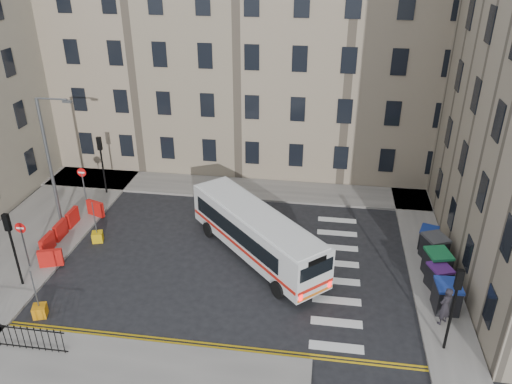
% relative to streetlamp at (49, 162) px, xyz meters
% --- Properties ---
extents(ground, '(120.00, 120.00, 0.00)m').
position_rel_streetlamp_xyz_m(ground, '(13.00, -2.00, -4.34)').
color(ground, black).
rests_on(ground, ground).
extents(pavement_north, '(36.00, 3.20, 0.15)m').
position_rel_streetlamp_xyz_m(pavement_north, '(7.00, 6.60, -4.26)').
color(pavement_north, slate).
rests_on(pavement_north, ground).
extents(pavement_east, '(2.40, 26.00, 0.15)m').
position_rel_streetlamp_xyz_m(pavement_east, '(22.00, 2.00, -4.26)').
color(pavement_east, slate).
rests_on(pavement_east, ground).
extents(pavement_west, '(6.00, 22.00, 0.15)m').
position_rel_streetlamp_xyz_m(pavement_west, '(-1.00, -1.00, -4.26)').
color(pavement_west, slate).
rests_on(pavement_west, ground).
extents(terrace_north, '(38.30, 10.80, 17.20)m').
position_rel_streetlamp_xyz_m(terrace_north, '(6.00, 13.50, 4.28)').
color(terrace_north, gray).
rests_on(terrace_north, ground).
extents(traffic_light_east, '(0.28, 0.22, 4.10)m').
position_rel_streetlamp_xyz_m(traffic_light_east, '(21.60, -7.50, -1.47)').
color(traffic_light_east, black).
rests_on(traffic_light_east, pavement_east).
extents(traffic_light_nw, '(0.28, 0.22, 4.10)m').
position_rel_streetlamp_xyz_m(traffic_light_nw, '(1.00, 4.50, -1.47)').
color(traffic_light_nw, black).
rests_on(traffic_light_nw, pavement_west).
extents(traffic_light_sw, '(0.28, 0.22, 4.10)m').
position_rel_streetlamp_xyz_m(traffic_light_sw, '(1.00, -6.00, -1.47)').
color(traffic_light_sw, black).
rests_on(traffic_light_sw, pavement_west).
extents(streetlamp, '(0.50, 0.22, 8.14)m').
position_rel_streetlamp_xyz_m(streetlamp, '(0.00, 0.00, 0.00)').
color(streetlamp, '#595B5E').
rests_on(streetlamp, pavement_west).
extents(no_entry_north, '(0.60, 0.08, 3.00)m').
position_rel_streetlamp_xyz_m(no_entry_north, '(0.50, 2.50, -2.26)').
color(no_entry_north, '#595B5E').
rests_on(no_entry_north, pavement_west).
extents(no_entry_south, '(0.60, 0.08, 3.00)m').
position_rel_streetlamp_xyz_m(no_entry_south, '(0.50, -4.50, -2.26)').
color(no_entry_south, '#595B5E').
rests_on(no_entry_south, pavement_west).
extents(roadworks_barriers, '(1.66, 6.26, 1.00)m').
position_rel_streetlamp_xyz_m(roadworks_barriers, '(1.16, -1.50, -3.69)').
color(roadworks_barriers, red).
rests_on(roadworks_barriers, pavement_west).
extents(bus, '(8.53, 8.92, 2.74)m').
position_rel_streetlamp_xyz_m(bus, '(12.48, -1.55, -2.75)').
color(bus, silver).
rests_on(bus, ground).
extents(wheelie_bin_a, '(1.20, 1.37, 1.46)m').
position_rel_streetlamp_xyz_m(wheelie_bin_a, '(22.09, -4.84, -3.45)').
color(wheelie_bin_a, black).
rests_on(wheelie_bin_a, pavement_east).
extents(wheelie_bin_b, '(1.34, 1.42, 1.26)m').
position_rel_streetlamp_xyz_m(wheelie_bin_b, '(22.03, -3.18, -3.55)').
color(wheelie_bin_b, black).
rests_on(wheelie_bin_b, pavement_east).
extents(wheelie_bin_c, '(1.44, 1.56, 1.46)m').
position_rel_streetlamp_xyz_m(wheelie_bin_c, '(22.09, -2.16, -3.45)').
color(wheelie_bin_c, black).
rests_on(wheelie_bin_c, pavement_east).
extents(wheelie_bin_d, '(1.55, 1.64, 1.43)m').
position_rel_streetlamp_xyz_m(wheelie_bin_d, '(22.22, -0.56, -3.46)').
color(wheelie_bin_d, black).
rests_on(wheelie_bin_d, pavement_east).
extents(wheelie_bin_e, '(1.24, 1.34, 1.21)m').
position_rel_streetlamp_xyz_m(wheelie_bin_e, '(22.10, 0.60, -3.58)').
color(wheelie_bin_e, black).
rests_on(wheelie_bin_e, pavement_east).
extents(pedestrian, '(0.85, 0.82, 1.95)m').
position_rel_streetlamp_xyz_m(pedestrian, '(21.79, -5.87, -3.21)').
color(pedestrian, black).
rests_on(pedestrian, pavement_east).
extents(bollard_yellow, '(0.76, 0.76, 0.60)m').
position_rel_streetlamp_xyz_m(bollard_yellow, '(3.00, -1.37, -4.04)').
color(bollard_yellow, '#CFA10B').
rests_on(bollard_yellow, ground).
extents(bollard_chevron, '(0.76, 0.76, 0.60)m').
position_rel_streetlamp_xyz_m(bollard_chevron, '(3.12, -8.00, -4.04)').
color(bollard_chevron, orange).
rests_on(bollard_chevron, ground).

